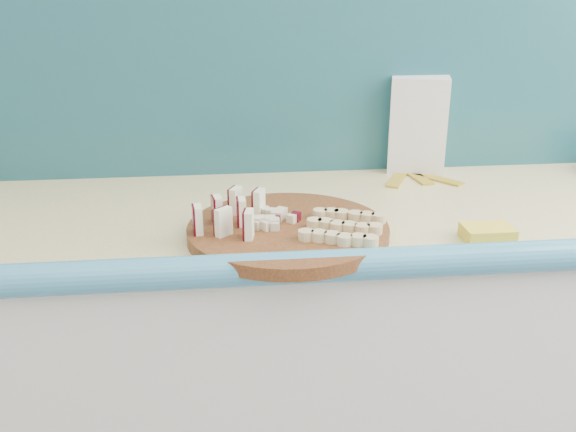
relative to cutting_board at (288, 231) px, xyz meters
The scene contains 9 objects.
kitchen_counter 0.51m from the cutting_board, 50.52° to the left, with size 2.20×0.63×0.91m.
backsplash 0.52m from the cutting_board, 73.72° to the left, with size 2.20×0.02×0.50m, color teal.
cutting_board is the anchor object (origin of this frame).
apple_wedges 0.12m from the cutting_board, behind, with size 0.15×0.17×0.05m.
apple_chunks 0.03m from the cutting_board, 157.83° to the left, with size 0.07×0.07×0.02m.
banana_slices 0.11m from the cutting_board, 20.77° to the right, with size 0.18×0.18×0.02m.
flour_bag 0.58m from the cutting_board, 47.59° to the left, with size 0.14×0.10×0.25m, color silver.
sponge 0.39m from the cutting_board, ahead, with size 0.10×0.07×0.03m, color yellow.
banana_peel 0.50m from the cutting_board, 43.14° to the left, with size 0.20×0.17×0.01m.
Camera 1 is at (-0.16, 0.17, 1.41)m, focal length 40.00 mm.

